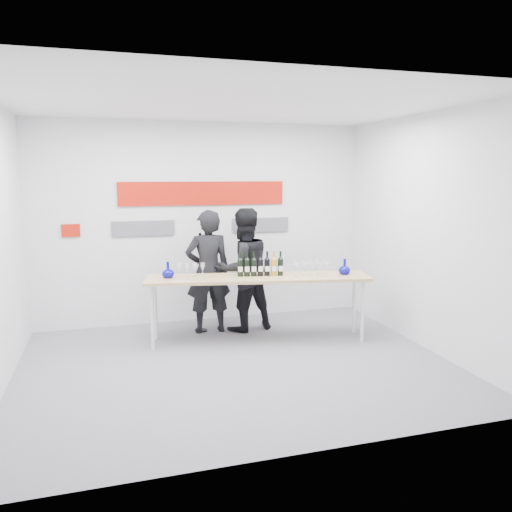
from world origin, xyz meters
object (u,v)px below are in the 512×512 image
(presenter_left, at_px, (208,272))
(presenter_right, at_px, (243,270))
(mic_stand, at_px, (201,302))
(tasting_table, at_px, (258,281))

(presenter_left, distance_m, presenter_right, 0.50)
(presenter_right, relative_size, mic_stand, 1.23)
(tasting_table, distance_m, presenter_left, 0.82)
(tasting_table, relative_size, mic_stand, 2.11)
(presenter_left, xyz_separation_m, mic_stand, (-0.10, 0.04, -0.44))
(tasting_table, distance_m, mic_stand, 0.99)
(presenter_right, distance_m, mic_stand, 0.76)
(presenter_left, relative_size, presenter_right, 0.99)
(tasting_table, xyz_separation_m, mic_stand, (-0.66, 0.63, -0.39))
(presenter_right, bearing_deg, mic_stand, -20.92)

